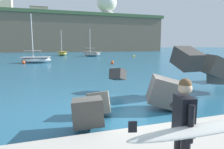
% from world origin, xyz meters
% --- Properties ---
extents(ground_plane, '(400.00, 400.00, 0.00)m').
position_xyz_m(ground_plane, '(0.00, 0.00, 0.00)').
color(ground_plane, '#235B7A').
extents(breakwater_jetty, '(30.38, 7.53, 2.48)m').
position_xyz_m(breakwater_jetty, '(1.07, 1.22, 0.92)').
color(breakwater_jetty, gray).
rests_on(breakwater_jetty, ground).
extents(surfer_with_board, '(2.11, 1.39, 1.78)m').
position_xyz_m(surfer_with_board, '(-0.72, -4.28, 1.28)').
color(surfer_with_board, black).
rests_on(surfer_with_board, walkway_path).
extents(boat_near_left, '(4.48, 4.88, 6.28)m').
position_xyz_m(boat_near_left, '(6.96, 38.16, 0.55)').
color(boat_near_left, beige).
rests_on(boat_near_left, ground).
extents(boat_near_right, '(2.62, 4.48, 6.25)m').
position_xyz_m(boat_near_right, '(0.79, 43.39, 0.56)').
color(boat_near_right, '#EAC64C').
rests_on(boat_near_right, ground).
extents(boat_mid_left, '(4.48, 2.70, 6.87)m').
position_xyz_m(boat_mid_left, '(-4.31, 23.80, 0.49)').
color(boat_mid_left, white).
rests_on(boat_mid_left, ground).
extents(mooring_buoy_inner, '(0.44, 0.44, 0.44)m').
position_xyz_m(mooring_buoy_inner, '(-5.80, 22.41, 0.22)').
color(mooring_buoy_inner, '#E54C1E').
rests_on(mooring_buoy_inner, ground).
extents(mooring_buoy_middle, '(0.44, 0.44, 0.44)m').
position_xyz_m(mooring_buoy_middle, '(14.69, 31.63, 0.22)').
color(mooring_buoy_middle, yellow).
rests_on(mooring_buoy_middle, ground).
extents(mooring_buoy_outer, '(0.44, 0.44, 0.44)m').
position_xyz_m(mooring_buoy_outer, '(5.61, 18.61, 0.22)').
color(mooring_buoy_outer, '#E54C1E').
rests_on(mooring_buoy_outer, ground).
extents(headland_bluff, '(92.41, 42.65, 14.98)m').
position_xyz_m(headland_bluff, '(-1.05, 89.96, 7.51)').
color(headland_bluff, '#756651').
rests_on(headland_bluff, ground).
extents(radar_dome, '(8.93, 8.93, 11.10)m').
position_xyz_m(radar_dome, '(23.92, 82.16, 21.03)').
color(radar_dome, silver).
rests_on(radar_dome, headland_bluff).
extents(station_building_west, '(5.46, 4.56, 6.44)m').
position_xyz_m(station_building_west, '(-17.67, 83.48, 18.22)').
color(station_building_west, beige).
rests_on(station_building_west, headland_bluff).
extents(station_building_central, '(8.04, 4.56, 5.28)m').
position_xyz_m(station_building_central, '(-5.40, 95.16, 17.63)').
color(station_building_central, '#B2ADA3').
rests_on(station_building_central, headland_bluff).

